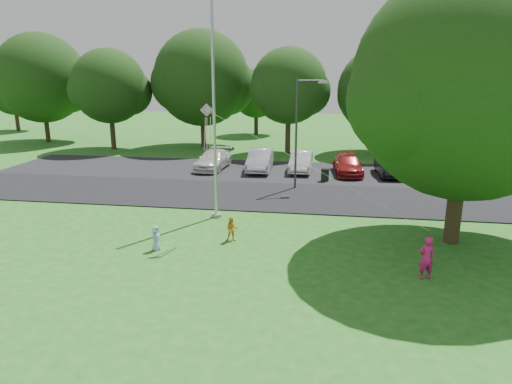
# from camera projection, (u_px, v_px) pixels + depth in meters

# --- Properties ---
(ground) EXTENTS (120.00, 120.00, 0.00)m
(ground) POSITION_uv_depth(u_px,v_px,m) (277.00, 263.00, 16.84)
(ground) COLOR #236C1C
(ground) RESTS_ON ground
(park_road) EXTENTS (60.00, 6.00, 0.06)m
(park_road) POSITION_uv_depth(u_px,v_px,m) (294.00, 197.00, 25.42)
(park_road) COLOR black
(park_road) RESTS_ON ground
(parking_strip) EXTENTS (42.00, 7.00, 0.06)m
(parking_strip) POSITION_uv_depth(u_px,v_px,m) (301.00, 172.00, 31.63)
(parking_strip) COLOR black
(parking_strip) RESTS_ON ground
(flagpole) EXTENTS (0.50, 0.50, 10.00)m
(flagpole) POSITION_uv_depth(u_px,v_px,m) (214.00, 131.00, 21.04)
(flagpole) COLOR #B7BABF
(flagpole) RESTS_ON ground
(street_lamp) EXTENTS (1.76, 0.75, 6.47)m
(street_lamp) POSITION_uv_depth(u_px,v_px,m) (301.00, 124.00, 26.39)
(street_lamp) COLOR #3F3F44
(street_lamp) RESTS_ON ground
(trash_can) EXTENTS (0.53, 0.53, 0.84)m
(trash_can) POSITION_uv_depth(u_px,v_px,m) (325.00, 175.00, 28.90)
(trash_can) COLOR black
(trash_can) RESTS_ON ground
(big_tree) EXTENTS (9.50, 8.89, 10.81)m
(big_tree) POSITION_uv_depth(u_px,v_px,m) (466.00, 91.00, 17.26)
(big_tree) COLOR #332316
(big_tree) RESTS_ON ground
(tree_row) EXTENTS (64.35, 11.94, 10.88)m
(tree_row) POSITION_uv_depth(u_px,v_px,m) (328.00, 84.00, 38.25)
(tree_row) COLOR #332316
(tree_row) RESTS_ON ground
(horizon_trees) EXTENTS (77.46, 7.20, 7.02)m
(horizon_trees) POSITION_uv_depth(u_px,v_px,m) (351.00, 95.00, 47.46)
(horizon_trees) COLOR #332316
(horizon_trees) RESTS_ON ground
(parked_cars) EXTENTS (13.90, 4.74, 1.47)m
(parked_cars) POSITION_uv_depth(u_px,v_px,m) (293.00, 162.00, 31.50)
(parked_cars) COLOR silver
(parked_cars) RESTS_ON ground
(woman) EXTENTS (0.64, 0.51, 1.52)m
(woman) POSITION_uv_depth(u_px,v_px,m) (426.00, 258.00, 15.40)
(woman) COLOR #DB1D71
(woman) RESTS_ON ground
(child_yellow) EXTENTS (0.56, 0.47, 1.03)m
(child_yellow) POSITION_uv_depth(u_px,v_px,m) (232.00, 229.00, 18.89)
(child_yellow) COLOR orange
(child_yellow) RESTS_ON ground
(child_blue) EXTENTS (0.39, 0.53, 1.00)m
(child_blue) POSITION_uv_depth(u_px,v_px,m) (156.00, 238.00, 17.93)
(child_blue) COLOR #9BB9EF
(child_blue) RESTS_ON ground
(kite) EXTENTS (8.49, 3.02, 3.90)m
(kite) POSITION_uv_depth(u_px,v_px,m) (215.00, 125.00, 18.04)
(kite) COLOR pink
(kite) RESTS_ON ground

